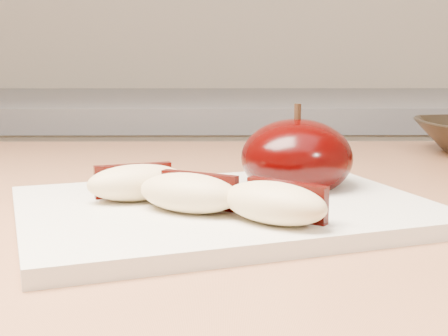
{
  "coord_description": "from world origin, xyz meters",
  "views": [
    {
      "loc": [
        -0.02,
        -0.04,
        1.02
      ],
      "look_at": [
        -0.01,
        0.4,
        0.94
      ],
      "focal_mm": 50.0,
      "sensor_mm": 36.0,
      "label": 1
    }
  ],
  "objects": [
    {
      "name": "apple_half",
      "position": [
        0.05,
        0.46,
        0.93
      ],
      "size": [
        0.1,
        0.1,
        0.08
      ],
      "rotation": [
        0.0,
        0.0,
        0.13
      ],
      "color": "black",
      "rests_on": "cutting_board"
    },
    {
      "name": "apple_wedge_c",
      "position": [
        0.02,
        0.34,
        0.93
      ],
      "size": [
        0.08,
        0.07,
        0.03
      ],
      "rotation": [
        0.0,
        0.0,
        -0.65
      ],
      "color": "beige",
      "rests_on": "cutting_board"
    },
    {
      "name": "back_cabinet",
      "position": [
        0.0,
        1.2,
        0.47
      ],
      "size": [
        2.4,
        0.62,
        0.94
      ],
      "color": "silver",
      "rests_on": "ground"
    },
    {
      "name": "apple_wedge_b",
      "position": [
        -0.04,
        0.37,
        0.93
      ],
      "size": [
        0.08,
        0.07,
        0.03
      ],
      "rotation": [
        0.0,
        0.0,
        -0.47
      ],
      "color": "beige",
      "rests_on": "cutting_board"
    },
    {
      "name": "apple_wedge_a",
      "position": [
        -0.08,
        0.41,
        0.93
      ],
      "size": [
        0.08,
        0.06,
        0.03
      ],
      "rotation": [
        0.0,
        0.0,
        0.33
      ],
      "color": "beige",
      "rests_on": "cutting_board"
    },
    {
      "name": "cutting_board",
      "position": [
        -0.01,
        0.4,
        0.91
      ],
      "size": [
        0.35,
        0.3,
        0.01
      ],
      "primitive_type": "cube",
      "rotation": [
        0.0,
        0.0,
        0.33
      ],
      "color": "silver",
      "rests_on": "island_counter"
    }
  ]
}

